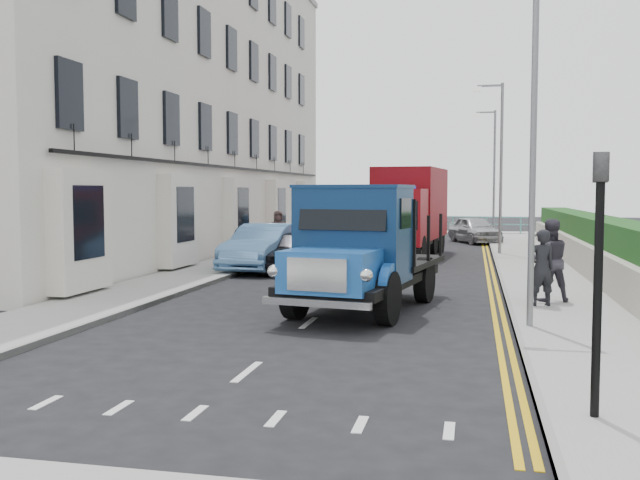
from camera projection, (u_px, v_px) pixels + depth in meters
The scene contains 23 objects.
ground at pixel (328, 307), 16.34m from camera, with size 120.00×120.00×0.00m, color black.
pavement_west at pixel (239, 262), 26.21m from camera, with size 2.40×38.00×0.12m, color gray.
pavement_east at pixel (535, 268), 24.00m from camera, with size 2.60×38.00×0.12m, color gray.
promenade at pixel (420, 232), 44.62m from camera, with size 30.00×2.50×0.12m, color gray.
sea_plane at pixel (442, 216), 74.85m from camera, with size 120.00×120.00×0.00m, color slate.
terrace_west at pixel (173, 86), 30.51m from camera, with size 6.31×30.20×14.25m.
garden_east at pixel (596, 244), 23.54m from camera, with size 1.45×28.00×1.75m.
seafront_railing at pixel (420, 225), 43.80m from camera, with size 13.00×0.08×1.11m.
lamp_near at pixel (527, 119), 13.23m from camera, with size 1.23×0.18×7.00m.
lamp_mid at pixel (498, 158), 28.84m from camera, with size 1.23×0.18×7.00m.
lamp_far at pixel (492, 166), 38.59m from camera, with size 1.23×0.18×7.00m.
traffic_signal at pixel (599, 244), 7.91m from camera, with size 0.16×0.20×3.10m.
bedford_lorry at pixel (356, 256), 15.29m from camera, with size 3.15×6.05×2.74m.
red_lorry at pixel (408, 209), 28.79m from camera, with size 2.95×7.04×3.59m.
parked_car_front at pixel (292, 251), 23.44m from camera, with size 1.63×4.05×1.38m, color black.
parked_car_mid at pixel (265, 247), 23.87m from camera, with size 1.65×4.72×1.55m, color #5584B7.
parked_car_rear at pixel (346, 234), 33.86m from camera, with size 1.70×4.19×1.22m, color #B7B8BD.
seafront_car_left at pixel (398, 222), 42.14m from camera, with size 2.74×5.95×1.65m, color black.
seafront_car_right at pixel (475, 230), 36.34m from camera, with size 1.63×4.04×1.38m, color #A4A4A8.
pedestrian_east_near at pixel (541, 268), 15.74m from camera, with size 0.62×0.41×1.70m, color black.
pedestrian_east_far at pixel (549, 260), 16.39m from camera, with size 0.92×0.72×1.90m, color #38333F.
pedestrian_west_near at pixel (246, 240), 24.46m from camera, with size 1.02×0.43×1.74m, color #19222D.
pedestrian_west_far at pixel (278, 231), 29.89m from camera, with size 0.84×0.55×1.72m, color #453432.
Camera 1 is at (3.23, -15.87, 2.67)m, focal length 40.00 mm.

